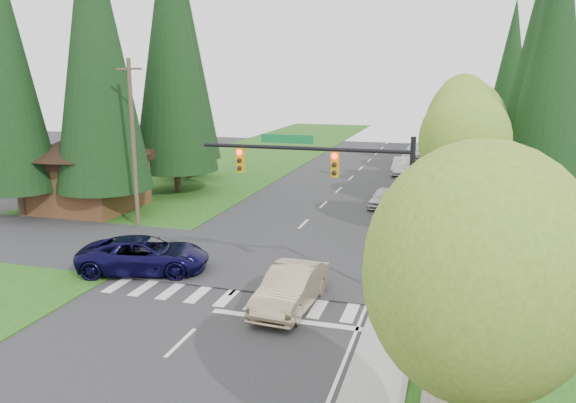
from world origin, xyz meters
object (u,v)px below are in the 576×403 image
at_px(parked_car_e, 415,152).
at_px(parked_car_d, 407,159).
at_px(parked_car_a, 384,198).
at_px(parked_car_c, 402,166).
at_px(parked_car_b, 406,194).
at_px(sedan_champagne, 291,288).
at_px(suv_navy, 144,255).

bearing_deg(parked_car_e, parked_car_d, -100.96).
distance_m(parked_car_a, parked_car_c, 13.69).
distance_m(parked_car_b, parked_car_c, 12.35).
relative_size(parked_car_a, parked_car_e, 0.75).
bearing_deg(parked_car_a, sedan_champagne, -86.90).
height_order(suv_navy, parked_car_d, suv_navy).
bearing_deg(suv_navy, parked_car_a, -45.11).
bearing_deg(parked_car_b, parked_car_a, -138.52).
bearing_deg(suv_navy, parked_car_c, -33.03).
relative_size(sedan_champagne, parked_car_c, 1.08).
bearing_deg(parked_car_e, suv_navy, -109.22).
bearing_deg(suv_navy, parked_car_e, -29.49).
bearing_deg(parked_car_b, sedan_champagne, -101.78).
xyz_separation_m(suv_navy, parked_car_e, (9.58, 40.65, -0.07)).
height_order(parked_car_c, parked_car_e, parked_car_c).
height_order(parked_car_a, parked_car_c, parked_car_c).
bearing_deg(parked_car_a, parked_car_d, 97.35).
height_order(suv_navy, parked_car_e, suv_navy).
xyz_separation_m(parked_car_a, parked_car_d, (0.00, 18.89, -0.00)).
bearing_deg(parked_car_d, suv_navy, -105.45).
xyz_separation_m(sedan_champagne, parked_car_b, (2.78, 19.95, -0.07)).
bearing_deg(parked_car_a, parked_car_c, 97.35).
height_order(sedan_champagne, parked_car_b, sedan_champagne).
distance_m(parked_car_d, parked_car_e, 5.25).
bearing_deg(suv_navy, sedan_champagne, -120.72).
xyz_separation_m(parked_car_c, parked_car_d, (0.00, 5.20, -0.10)).
height_order(suv_navy, parked_car_b, suv_navy).
relative_size(sedan_champagne, parked_car_e, 0.96).
height_order(parked_car_b, parked_car_d, parked_car_b).
bearing_deg(parked_car_b, suv_navy, -124.23).
height_order(parked_car_b, parked_car_c, parked_car_c).
bearing_deg(parked_car_b, parked_car_c, 92.65).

